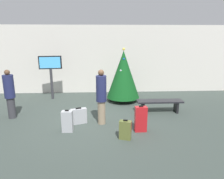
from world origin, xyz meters
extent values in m
plane|color=#38423D|center=(0.00, 0.00, 0.00)|extent=(16.00, 16.00, 0.00)
cube|color=beige|center=(0.00, 3.93, 1.70)|extent=(16.00, 0.20, 3.39)
cylinder|color=#4C3319|center=(1.28, 2.24, 0.09)|extent=(0.12, 0.12, 0.19)
cone|color=#0F4719|center=(1.28, 2.24, 1.22)|extent=(1.45, 1.45, 2.06)
sphere|color=#F2D84C|center=(1.28, 2.24, 2.31)|extent=(0.12, 0.12, 0.12)
sphere|color=silver|center=(1.28, 2.49, 1.48)|extent=(0.08, 0.08, 0.08)
sphere|color=silver|center=(1.40, 2.24, 1.91)|extent=(0.08, 0.08, 0.08)
sphere|color=silver|center=(1.15, 2.00, 1.43)|extent=(0.08, 0.08, 0.08)
sphere|color=blue|center=(1.29, 2.12, 1.91)|extent=(0.08, 0.08, 0.08)
sphere|color=silver|center=(0.85, 2.32, 0.92)|extent=(0.08, 0.08, 0.08)
cylinder|color=#333338|center=(-1.98, 2.77, 0.70)|extent=(0.12, 0.12, 1.41)
cube|color=black|center=(-1.98, 2.77, 1.70)|extent=(1.01, 0.22, 0.59)
cube|color=#4CB2F2|center=(-1.98, 2.73, 1.70)|extent=(0.90, 0.13, 0.50)
cube|color=black|center=(2.53, 0.71, 0.45)|extent=(1.73, 0.44, 0.06)
cube|color=black|center=(1.88, 0.71, 0.21)|extent=(0.08, 0.35, 0.42)
cube|color=black|center=(3.18, 0.71, 0.21)|extent=(0.08, 0.35, 0.42)
cylinder|color=gray|center=(0.31, -0.23, 0.39)|extent=(0.25, 0.25, 0.79)
cylinder|color=#1E234C|center=(0.31, -0.23, 1.21)|extent=(0.37, 0.37, 0.84)
sphere|color=brown|center=(0.31, -0.23, 1.72)|extent=(0.19, 0.19, 0.19)
cylinder|color=#333338|center=(-2.88, 0.44, 0.38)|extent=(0.26, 0.26, 0.75)
cylinder|color=#1E234C|center=(-2.88, 0.44, 1.15)|extent=(0.49, 0.49, 0.80)
sphere|color=brown|center=(-2.88, 0.44, 1.65)|extent=(0.18, 0.18, 0.18)
cube|color=#9EA0A5|center=(-0.45, -0.19, 0.26)|extent=(0.55, 0.33, 0.52)
cube|color=black|center=(-0.45, -0.19, 0.54)|extent=(0.18, 0.09, 0.04)
cube|color=#59602D|center=(0.98, -1.35, 0.27)|extent=(0.37, 0.27, 0.54)
cube|color=black|center=(0.98, -1.35, 0.56)|extent=(0.12, 0.06, 0.04)
cube|color=#9EA0A5|center=(-0.72, -0.77, 0.33)|extent=(0.33, 0.23, 0.66)
cube|color=black|center=(-0.72, -0.77, 0.68)|extent=(0.11, 0.04, 0.04)
cube|color=#B2191E|center=(1.50, -0.87, 0.39)|extent=(0.37, 0.20, 0.79)
cube|color=black|center=(1.50, -0.87, 0.81)|extent=(0.13, 0.03, 0.04)
camera|label=1|loc=(0.33, -6.65, 2.81)|focal=33.03mm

